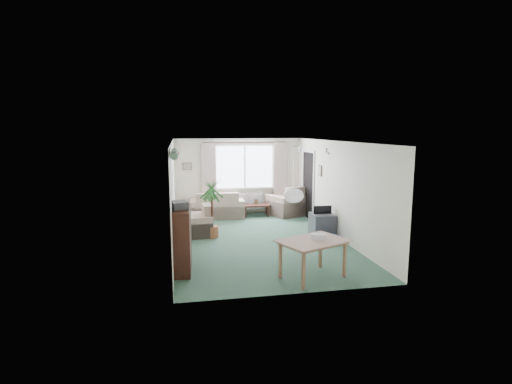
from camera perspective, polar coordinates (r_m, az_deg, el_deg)
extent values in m
plane|color=#335543|center=(9.81, 0.34, -6.92)|extent=(6.50, 6.50, 0.00)
cube|color=white|center=(12.70, -1.63, 3.61)|extent=(1.80, 0.03, 1.30)
cube|color=black|center=(12.57, -1.59, 7.07)|extent=(2.60, 0.03, 0.03)
cube|color=beige|center=(12.49, -6.77, 2.40)|extent=(0.45, 0.08, 2.00)
cube|color=beige|center=(12.86, 3.51, 2.63)|extent=(0.45, 0.08, 2.00)
cube|color=white|center=(12.81, -1.58, -1.31)|extent=(1.20, 0.10, 0.55)
cube|color=black|center=(12.19, 7.48, 0.95)|extent=(0.03, 0.95, 2.00)
sphere|color=white|center=(7.34, 5.40, -0.51)|extent=(0.36, 0.36, 0.36)
cylinder|color=#196626|center=(6.96, -11.57, 5.46)|extent=(1.60, 1.60, 0.12)
sphere|color=silver|center=(10.64, 6.31, 6.41)|extent=(0.20, 0.20, 0.20)
sphere|color=silver|center=(9.60, 10.16, 6.05)|extent=(0.20, 0.20, 0.20)
cube|color=brown|center=(12.53, -9.80, 3.64)|extent=(0.28, 0.03, 0.22)
cube|color=brown|center=(11.19, 9.13, 3.03)|extent=(0.03, 0.24, 0.30)
cube|color=#C9B098|center=(12.26, -5.58, -1.79)|extent=(1.66, 0.93, 0.81)
cube|color=beige|center=(12.62, 4.48, -1.18)|extent=(1.34, 1.31, 0.93)
cube|color=beige|center=(10.28, -8.76, -4.03)|extent=(0.88, 0.92, 0.78)
cube|color=black|center=(12.48, 0.03, -2.60)|extent=(0.84, 0.50, 0.37)
cube|color=brown|center=(12.46, 0.01, -1.39)|extent=(0.12, 0.03, 0.16)
cube|color=black|center=(7.75, -10.55, -6.74)|extent=(0.39, 1.01, 1.22)
cube|color=#38393D|center=(7.57, -10.94, -1.85)|extent=(0.36, 0.41, 0.14)
cylinder|color=#1C531F|center=(9.95, -6.32, -2.15)|extent=(0.81, 0.81, 1.55)
cube|color=tan|center=(7.43, 8.08, -9.51)|extent=(1.30, 1.11, 0.68)
cube|color=white|center=(7.39, 8.89, -6.37)|extent=(0.30, 0.25, 0.12)
cube|color=#3B3B40|center=(10.36, 9.44, -4.59)|extent=(0.57, 0.63, 0.56)
cylinder|color=#21409A|center=(9.83, 10.40, -6.66)|extent=(0.70, 0.70, 0.12)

